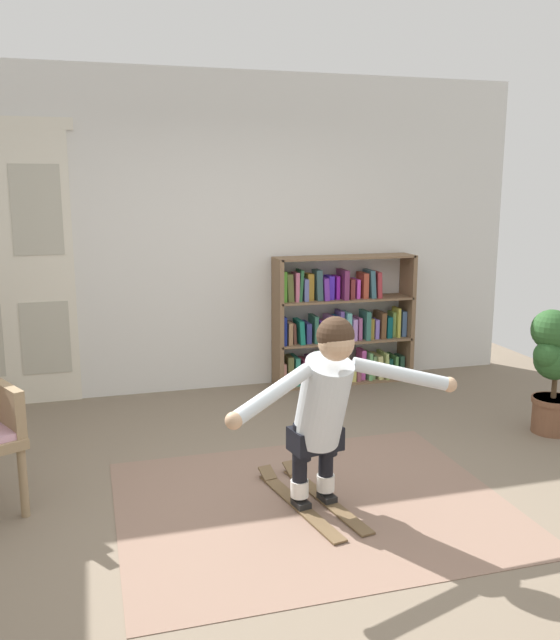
{
  "coord_description": "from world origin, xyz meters",
  "views": [
    {
      "loc": [
        -1.11,
        -3.55,
        1.91
      ],
      "look_at": [
        0.06,
        0.53,
        1.05
      ],
      "focal_mm": 37.79,
      "sensor_mm": 36.0,
      "label": 1
    }
  ],
  "objects_px": {
    "bookshelf": "(340,327)",
    "potted_plant": "(552,366)",
    "skis_pair": "(310,499)",
    "person_skier": "(325,400)"
  },
  "relations": [
    {
      "from": "bookshelf",
      "to": "potted_plant",
      "type": "height_order",
      "value": "bookshelf"
    },
    {
      "from": "skis_pair",
      "to": "person_skier",
      "type": "xyz_separation_m",
      "value": [
        0.03,
        -0.16,
        0.68
      ]
    },
    {
      "from": "bookshelf",
      "to": "skis_pair",
      "type": "xyz_separation_m",
      "value": [
        -1.08,
        -2.33,
        -0.53
      ]
    },
    {
      "from": "potted_plant",
      "to": "person_skier",
      "type": "height_order",
      "value": "person_skier"
    },
    {
      "from": "skis_pair",
      "to": "bookshelf",
      "type": "bearing_deg",
      "value": 65.04
    },
    {
      "from": "skis_pair",
      "to": "potted_plant",
      "type": "bearing_deg",
      "value": 15.41
    },
    {
      "from": "potted_plant",
      "to": "skis_pair",
      "type": "relative_size",
      "value": 0.97
    },
    {
      "from": "potted_plant",
      "to": "skis_pair",
      "type": "bearing_deg",
      "value": -164.59
    },
    {
      "from": "potted_plant",
      "to": "person_skier",
      "type": "relative_size",
      "value": 0.69
    },
    {
      "from": "potted_plant",
      "to": "person_skier",
      "type": "distance_m",
      "value": 2.26
    }
  ]
}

